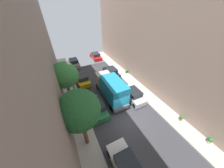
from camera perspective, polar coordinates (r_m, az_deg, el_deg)
ground at (r=14.10m, az=7.55°, el=-17.59°), size 32.00×32.00×0.00m
sidewalk_left at (r=13.03m, az=-13.30°, el=-25.01°), size 2.00×44.00×0.15m
sidewalk_right at (r=16.57m, az=22.52°, el=-10.06°), size 2.00×44.00×0.15m
building_right at (r=15.99m, az=40.07°, el=17.24°), size 6.00×44.00×16.46m
parked_car_left_2 at (r=11.15m, az=7.55°, el=-36.14°), size 1.78×4.20×1.57m
parked_car_left_3 at (r=14.40m, az=-7.76°, el=-11.59°), size 1.78×4.20×1.57m
parked_car_left_4 at (r=19.73m, az=-14.75°, el=2.39°), size 1.78×4.20×1.57m
parked_car_left_5 at (r=25.97m, az=-18.66°, el=10.17°), size 1.78×4.20×1.57m
parked_car_right_2 at (r=16.21m, az=10.56°, el=-5.34°), size 1.78×4.20×1.57m
parked_car_right_3 at (r=21.03m, az=-0.37°, el=5.95°), size 1.78×4.20×1.57m
parked_car_right_4 at (r=28.16m, az=-8.20°, el=13.71°), size 1.78×4.20×1.57m
delivery_truck at (r=15.38m, az=-0.49°, el=-2.06°), size 2.26×6.60×3.38m
street_tree_0 at (r=8.89m, az=-16.26°, el=-12.66°), size 3.24×3.24×6.32m
street_tree_2 at (r=13.84m, az=-22.90°, el=4.02°), size 3.08×3.08×6.00m
potted_plant_0 at (r=15.29m, az=41.12°, el=-20.68°), size 0.45×0.45×0.78m
potted_plant_1 at (r=15.65m, az=31.70°, el=-14.23°), size 0.45×0.45×0.76m
potted_plant_3 at (r=21.95m, az=7.41°, el=6.51°), size 0.52×0.52×0.77m
lamp_post at (r=14.03m, az=-19.77°, el=2.60°), size 0.44×0.44×5.96m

